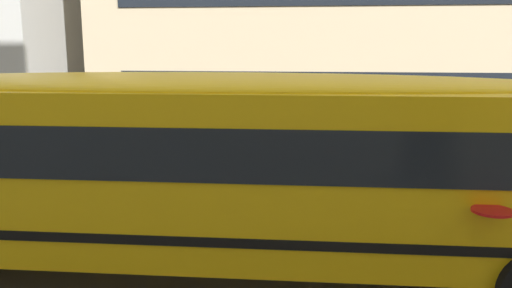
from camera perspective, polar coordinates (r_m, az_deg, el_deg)
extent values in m
plane|color=#54514F|center=(9.64, -12.94, -9.80)|extent=(400.00, 400.00, 0.00)
cube|color=gray|center=(16.62, -4.35, -0.88)|extent=(120.00, 3.00, 0.01)
cube|color=silver|center=(9.64, -12.94, -9.78)|extent=(110.00, 0.16, 0.01)
cube|color=yellow|center=(7.60, -6.38, -2.23)|extent=(11.34, 2.82, 2.26)
cube|color=black|center=(7.52, -6.45, 0.79)|extent=(10.67, 2.85, 0.66)
cube|color=black|center=(7.77, -6.28, -7.03)|extent=(11.36, 2.85, 0.12)
ellipsoid|color=yellow|center=(7.43, -6.56, 6.29)|extent=(10.89, 2.61, 0.37)
cylinder|color=red|center=(6.40, 24.28, -6.64)|extent=(0.46, 0.46, 0.03)
cylinder|color=black|center=(9.40, 22.37, -7.60)|extent=(1.03, 0.31, 1.03)
cube|color=black|center=(17.52, 7.42, 5.98)|extent=(13.83, 0.04, 1.10)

